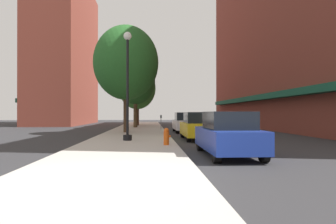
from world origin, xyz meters
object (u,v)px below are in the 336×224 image
at_px(car_yellow, 198,126).
at_px(tree_near, 126,63).
at_px(tree_far, 137,88).
at_px(fire_hydrant, 166,136).
at_px(car_white, 185,123).
at_px(tree_mid, 135,82).
at_px(car_blue, 228,134).
at_px(lamppost, 128,84).
at_px(parking_meter_near, 161,121).

bearing_deg(car_yellow, tree_near, 132.03).
bearing_deg(tree_far, car_yellow, -76.33).
height_order(fire_hydrant, car_white, car_white).
bearing_deg(fire_hydrant, tree_mid, 97.43).
xyz_separation_m(tree_near, car_blue, (4.76, -12.38, -4.69)).
bearing_deg(car_yellow, fire_hydrant, -117.18).
bearing_deg(car_blue, tree_far, 98.26).
bearing_deg(tree_near, lamppost, -84.82).
relative_size(parking_meter_near, tree_near, 0.16).
bearing_deg(tree_far, tree_mid, -90.02).
bearing_deg(tree_far, fire_hydrant, -84.10).
xyz_separation_m(car_blue, car_white, (0.00, 13.88, 0.00)).
distance_m(lamppost, car_yellow, 5.02).
bearing_deg(car_white, tree_mid, 122.41).
relative_size(tree_mid, car_yellow, 1.67).
bearing_deg(fire_hydrant, parking_meter_near, 89.13).
bearing_deg(lamppost, car_yellow, 20.74).
bearing_deg(tree_near, car_blue, -68.97).
bearing_deg(tree_far, car_blue, -80.01).
height_order(parking_meter_near, car_yellow, car_yellow).
bearing_deg(parking_meter_near, car_yellow, -76.71).
relative_size(tree_near, car_white, 1.93).
xyz_separation_m(lamppost, car_blue, (4.12, -5.37, -2.39)).
xyz_separation_m(tree_mid, car_blue, (4.44, -20.58, -4.08)).
xyz_separation_m(car_blue, car_yellow, (0.00, 6.93, 0.00)).
relative_size(parking_meter_near, car_yellow, 0.30).
bearing_deg(lamppost, tree_near, 95.18).
bearing_deg(tree_far, parking_meter_near, -76.02).
bearing_deg(parking_meter_near, car_white, -33.75).
relative_size(tree_near, car_yellow, 1.93).
bearing_deg(fire_hydrant, car_yellow, 61.91).
relative_size(car_blue, car_yellow, 1.00).
height_order(lamppost, car_blue, lamppost).
distance_m(tree_near, tree_far, 12.82).
xyz_separation_m(parking_meter_near, car_white, (1.95, -1.30, -0.14)).
xyz_separation_m(tree_near, tree_far, (0.33, 12.79, -0.92)).
bearing_deg(car_blue, tree_near, 109.30).
bearing_deg(car_yellow, tree_far, 104.57).
bearing_deg(car_white, fire_hydrant, -102.15).
bearing_deg(parking_meter_near, tree_near, -135.03).
relative_size(parking_meter_near, tree_mid, 0.18).
height_order(tree_near, car_blue, tree_near).
bearing_deg(car_blue, tree_mid, 100.43).
relative_size(tree_far, car_yellow, 1.63).
bearing_deg(car_yellow, parking_meter_near, 104.19).
height_order(lamppost, parking_meter_near, lamppost).
relative_size(parking_meter_near, car_white, 0.30).
height_order(lamppost, tree_far, tree_far).
bearing_deg(fire_hydrant, car_white, 78.97).
bearing_deg(tree_far, car_white, -68.54).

